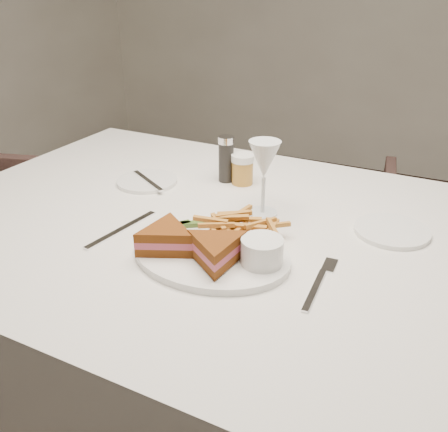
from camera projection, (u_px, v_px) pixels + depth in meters
The scene contains 3 objects.
table at pixel (233, 358), 1.26m from camera, with size 1.47×0.98×0.75m, color silver.
chair_far at pixel (310, 228), 2.03m from camera, with size 0.61×0.57×0.63m, color #46302B.
table_setting at pixel (229, 222), 1.04m from camera, with size 0.79×0.59×0.18m.
Camera 1 is at (0.10, -0.91, 1.26)m, focal length 40.00 mm.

